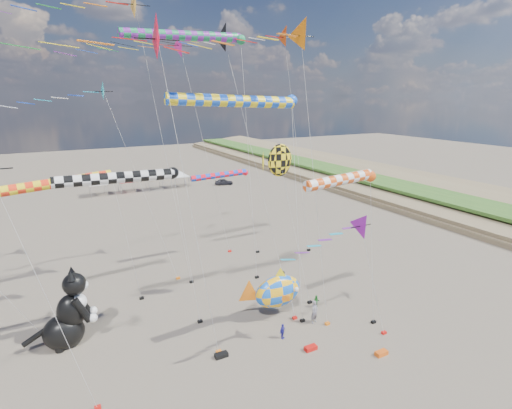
{
  "coord_description": "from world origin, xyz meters",
  "views": [
    {
      "loc": [
        -13.66,
        -13.95,
        17.19
      ],
      "look_at": [
        0.17,
        12.0,
        9.18
      ],
      "focal_mm": 28.0,
      "sensor_mm": 36.0,
      "label": 1
    }
  ],
  "objects_px": {
    "child_blue": "(282,331)",
    "parked_car": "(224,182)",
    "cat_inflatable": "(66,308)",
    "person_adult": "(315,312)",
    "child_green": "(316,301)",
    "fish_inflatable": "(277,291)"
  },
  "relations": [
    {
      "from": "person_adult",
      "to": "parked_car",
      "type": "xyz_separation_m",
      "value": [
        13.95,
        49.57,
        -0.33
      ]
    },
    {
      "from": "person_adult",
      "to": "child_green",
      "type": "relative_size",
      "value": 1.79
    },
    {
      "from": "cat_inflatable",
      "to": "person_adult",
      "type": "xyz_separation_m",
      "value": [
        17.12,
        -5.98,
        -1.93
      ]
    },
    {
      "from": "person_adult",
      "to": "child_blue",
      "type": "relative_size",
      "value": 1.61
    },
    {
      "from": "cat_inflatable",
      "to": "parked_car",
      "type": "relative_size",
      "value": 1.61
    },
    {
      "from": "cat_inflatable",
      "to": "parked_car",
      "type": "height_order",
      "value": "cat_inflatable"
    },
    {
      "from": "child_blue",
      "to": "parked_car",
      "type": "distance_m",
      "value": 53.09
    },
    {
      "from": "cat_inflatable",
      "to": "child_green",
      "type": "relative_size",
      "value": 5.44
    },
    {
      "from": "person_adult",
      "to": "parked_car",
      "type": "relative_size",
      "value": 0.53
    },
    {
      "from": "child_blue",
      "to": "parked_car",
      "type": "bearing_deg",
      "value": 43.62
    },
    {
      "from": "cat_inflatable",
      "to": "person_adult",
      "type": "bearing_deg",
      "value": -13.1
    },
    {
      "from": "parked_car",
      "to": "child_green",
      "type": "bearing_deg",
      "value": -177.2
    },
    {
      "from": "person_adult",
      "to": "child_blue",
      "type": "bearing_deg",
      "value": 170.37
    },
    {
      "from": "cat_inflatable",
      "to": "fish_inflatable",
      "type": "height_order",
      "value": "cat_inflatable"
    },
    {
      "from": "fish_inflatable",
      "to": "person_adult",
      "type": "xyz_separation_m",
      "value": [
        2.11,
        -2.15,
        -1.27
      ]
    },
    {
      "from": "cat_inflatable",
      "to": "child_green",
      "type": "xyz_separation_m",
      "value": [
        18.7,
        -4.1,
        -2.34
      ]
    },
    {
      "from": "person_adult",
      "to": "child_green",
      "type": "bearing_deg",
      "value": 29.35
    },
    {
      "from": "fish_inflatable",
      "to": "child_green",
      "type": "distance_m",
      "value": 4.08
    },
    {
      "from": "fish_inflatable",
      "to": "child_blue",
      "type": "xyz_separation_m",
      "value": [
        -1.21,
        -2.78,
        -1.63
      ]
    },
    {
      "from": "child_green",
      "to": "parked_car",
      "type": "relative_size",
      "value": 0.29
    },
    {
      "from": "fish_inflatable",
      "to": "cat_inflatable",
      "type": "bearing_deg",
      "value": 165.67
    },
    {
      "from": "parked_car",
      "to": "person_adult",
      "type": "bearing_deg",
      "value": -178.38
    }
  ]
}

